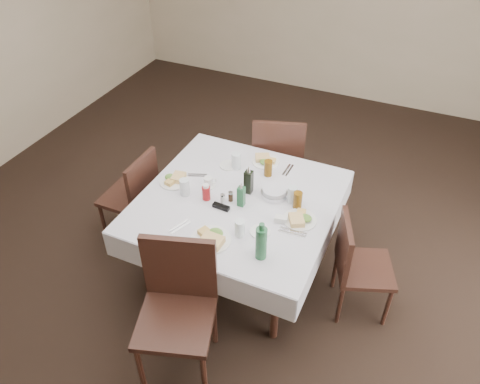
{
  "coord_description": "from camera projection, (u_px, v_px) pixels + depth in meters",
  "views": [
    {
      "loc": [
        1.22,
        -2.61,
        3.08
      ],
      "look_at": [
        0.07,
        -0.02,
        0.8
      ],
      "focal_mm": 35.0,
      "sensor_mm": 36.0,
      "label": 1
    }
  ],
  "objects": [
    {
      "name": "iced_tea_a",
      "position": [
        268.0,
        168.0,
        3.83
      ],
      "size": [
        0.07,
        0.07,
        0.14
      ],
      "color": "brown",
      "rests_on": "dining_table"
    },
    {
      "name": "ketchup_bottle",
      "position": [
        206.0,
        192.0,
        3.59
      ],
      "size": [
        0.06,
        0.06,
        0.14
      ],
      "color": "#A21619",
      "rests_on": "dining_table"
    },
    {
      "name": "water_w",
      "position": [
        185.0,
        187.0,
        3.63
      ],
      "size": [
        0.08,
        0.08,
        0.14
      ],
      "color": "silver",
      "rests_on": "dining_table"
    },
    {
      "name": "oil_cruet_green",
      "position": [
        241.0,
        196.0,
        3.52
      ],
      "size": [
        0.05,
        0.05,
        0.21
      ],
      "color": "#215C34",
      "rests_on": "dining_table"
    },
    {
      "name": "bread_basket",
      "position": [
        274.0,
        192.0,
        3.64
      ],
      "size": [
        0.21,
        0.21,
        0.07
      ],
      "color": "silver",
      "rests_on": "dining_table"
    },
    {
      "name": "cutlery_n",
      "position": [
        288.0,
        170.0,
        3.92
      ],
      "size": [
        0.05,
        0.18,
        0.01
      ],
      "color": "silver",
      "rests_on": "dining_table"
    },
    {
      "name": "meal_north",
      "position": [
        265.0,
        160.0,
        4.0
      ],
      "size": [
        0.23,
        0.23,
        0.05
      ],
      "color": "white",
      "rests_on": "dining_table"
    },
    {
      "name": "chair_south",
      "position": [
        178.0,
        300.0,
        3.08
      ],
      "size": [
        0.62,
        0.62,
        1.04
      ],
      "color": "black",
      "rests_on": "ground"
    },
    {
      "name": "cutlery_s",
      "position": [
        179.0,
        227.0,
        3.38
      ],
      "size": [
        0.1,
        0.18,
        0.01
      ],
      "color": "silver",
      "rests_on": "dining_table"
    },
    {
      "name": "dining_table",
      "position": [
        238.0,
        206.0,
        3.67
      ],
      "size": [
        1.49,
        1.49,
        0.76
      ],
      "color": "black",
      "rests_on": "ground"
    },
    {
      "name": "side_plate_b",
      "position": [
        260.0,
        232.0,
        3.34
      ],
      "size": [
        0.15,
        0.15,
        0.01
      ],
      "color": "white",
      "rests_on": "dining_table"
    },
    {
      "name": "green_bottle",
      "position": [
        261.0,
        243.0,
        3.07
      ],
      "size": [
        0.08,
        0.08,
        0.3
      ],
      "color": "#215C34",
      "rests_on": "dining_table"
    },
    {
      "name": "water_s",
      "position": [
        240.0,
        228.0,
        3.28
      ],
      "size": [
        0.07,
        0.07,
        0.13
      ],
      "color": "silver",
      "rests_on": "dining_table"
    },
    {
      "name": "meal_east",
      "position": [
        300.0,
        219.0,
        3.42
      ],
      "size": [
        0.25,
        0.25,
        0.05
      ],
      "color": "white",
      "rests_on": "dining_table"
    },
    {
      "name": "coffee_mug",
      "position": [
        209.0,
        182.0,
        3.73
      ],
      "size": [
        0.11,
        0.11,
        0.08
      ],
      "color": "white",
      "rests_on": "dining_table"
    },
    {
      "name": "cutlery_e",
      "position": [
        293.0,
        232.0,
        3.33
      ],
      "size": [
        0.2,
        0.06,
        0.01
      ],
      "color": "silver",
      "rests_on": "dining_table"
    },
    {
      "name": "sugar_caddy",
      "position": [
        281.0,
        219.0,
        3.41
      ],
      "size": [
        0.1,
        0.06,
        0.05
      ],
      "color": "white",
      "rests_on": "dining_table"
    },
    {
      "name": "water_n",
      "position": [
        236.0,
        161.0,
        3.91
      ],
      "size": [
        0.08,
        0.08,
        0.14
      ],
      "color": "silver",
      "rests_on": "dining_table"
    },
    {
      "name": "salt_shaker",
      "position": [
        223.0,
        199.0,
        3.57
      ],
      "size": [
        0.03,
        0.03,
        0.08
      ],
      "color": "white",
      "rests_on": "dining_table"
    },
    {
      "name": "pepper_shaker",
      "position": [
        231.0,
        196.0,
        3.59
      ],
      "size": [
        0.04,
        0.04,
        0.08
      ],
      "color": "#382416",
      "rests_on": "dining_table"
    },
    {
      "name": "side_plate_a",
      "position": [
        229.0,
        165.0,
        3.97
      ],
      "size": [
        0.15,
        0.15,
        0.01
      ],
      "color": "white",
      "rests_on": "dining_table"
    },
    {
      "name": "chair_east",
      "position": [
        355.0,
        262.0,
        3.48
      ],
      "size": [
        0.53,
        0.53,
        0.87
      ],
      "color": "black",
      "rests_on": "ground"
    },
    {
      "name": "room_shell",
      "position": [
        232.0,
        81.0,
        3.1
      ],
      "size": [
        6.04,
        7.04,
        2.8
      ],
      "color": "tan",
      "rests_on": "ground"
    },
    {
      "name": "iced_tea_b",
      "position": [
        298.0,
        200.0,
        3.51
      ],
      "size": [
        0.07,
        0.07,
        0.14
      ],
      "color": "brown",
      "rests_on": "dining_table"
    },
    {
      "name": "ground_plane",
      "position": [
        234.0,
        258.0,
        4.18
      ],
      "size": [
        7.0,
        7.0,
        0.0
      ],
      "primitive_type": "plane",
      "color": "black"
    },
    {
      "name": "oil_cruet_dark",
      "position": [
        249.0,
        181.0,
        3.63
      ],
      "size": [
        0.06,
        0.06,
        0.25
      ],
      "color": "black",
      "rests_on": "dining_table"
    },
    {
      "name": "meal_south",
      "position": [
        211.0,
        238.0,
        3.26
      ],
      "size": [
        0.29,
        0.29,
        0.06
      ],
      "color": "white",
      "rests_on": "dining_table"
    },
    {
      "name": "sunglasses",
      "position": [
        221.0,
        207.0,
        3.54
      ],
      "size": [
        0.14,
        0.05,
        0.03
      ],
      "color": "black",
      "rests_on": "dining_table"
    },
    {
      "name": "chair_west",
      "position": [
        135.0,
        192.0,
        4.1
      ],
      "size": [
        0.42,
        0.42,
        0.89
      ],
      "color": "black",
      "rests_on": "ground"
    },
    {
      "name": "water_e",
      "position": [
        292.0,
        194.0,
        3.57
      ],
      "size": [
        0.07,
        0.07,
        0.14
      ],
      "color": "silver",
      "rests_on": "dining_table"
    },
    {
      "name": "chair_north",
      "position": [
        278.0,
        156.0,
        4.43
      ],
      "size": [
        0.59,
        0.59,
        1.0
      ],
      "color": "black",
      "rests_on": "ground"
    },
    {
      "name": "cutlery_w",
      "position": [
        197.0,
        175.0,
        3.86
      ],
      "size": [
        0.16,
        0.09,
        0.01
      ],
      "color": "silver",
      "rests_on": "dining_table"
    },
    {
      "name": "meal_west",
      "position": [
        174.0,
        179.0,
        3.79
      ],
      "size": [
        0.24,
        0.24,
        0.05
      ],
      "color": "white",
      "rests_on": "dining_table"
    }
  ]
}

